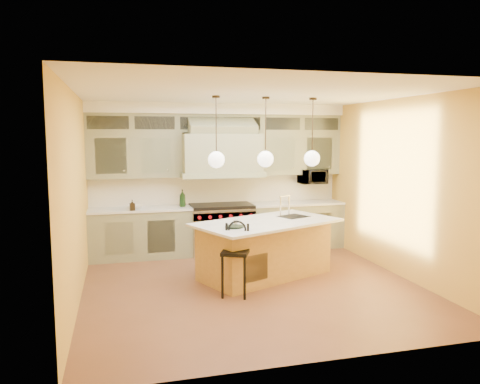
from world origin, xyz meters
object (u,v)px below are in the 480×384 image
object	(u,v)px
counter_stool	(236,254)
range	(222,228)
microwave	(312,177)
kitchen_island	(265,248)

from	to	relation	value
counter_stool	range	bearing A→B (deg)	106.12
range	microwave	world-z (taller)	microwave
kitchen_island	counter_stool	size ratio (longest dim) A/B	2.45
range	counter_stool	size ratio (longest dim) A/B	1.12
microwave	counter_stool	bearing A→B (deg)	-131.64
counter_stool	microwave	bearing A→B (deg)	72.17
range	microwave	size ratio (longest dim) A/B	2.21
counter_stool	microwave	distance (m)	3.54
range	counter_stool	world-z (taller)	counter_stool
kitchen_island	range	bearing A→B (deg)	78.77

